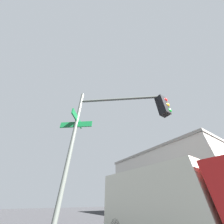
# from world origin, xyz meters

# --- Properties ---
(traffic_signal_near) EXTENTS (2.45, 3.07, 5.34)m
(traffic_signal_near) POSITION_xyz_m (-5.95, -6.35, 3.80)
(traffic_signal_near) COLOR #474C47
(traffic_signal_near) RESTS_ON ground_plane
(building_stucco) EXTENTS (19.42, 23.40, 9.05)m
(building_stucco) POSITION_xyz_m (-17.56, 19.55, 4.53)
(building_stucco) COLOR #BCB7AD
(building_stucco) RESTS_ON ground_plane
(box_truck_second) EXTENTS (8.89, 3.05, 3.36)m
(box_truck_second) POSITION_xyz_m (-8.11, -1.61, 1.87)
(box_truck_second) COLOR #B21919
(box_truck_second) RESTS_ON ground_plane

